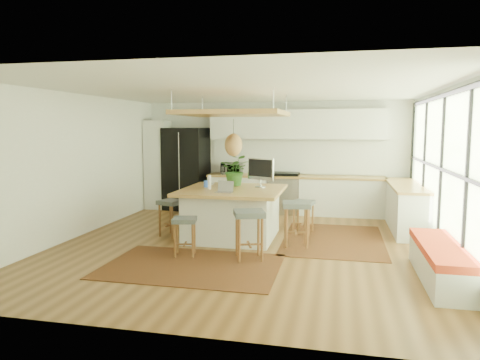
% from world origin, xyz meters
% --- Properties ---
extents(floor, '(7.00, 7.00, 0.00)m').
position_xyz_m(floor, '(0.00, 0.00, 0.00)').
color(floor, '#583819').
rests_on(floor, ground).
extents(ceiling, '(7.00, 7.00, 0.00)m').
position_xyz_m(ceiling, '(0.00, 0.00, 2.70)').
color(ceiling, white).
rests_on(ceiling, ground).
extents(wall_back, '(6.50, 0.00, 6.50)m').
position_xyz_m(wall_back, '(0.00, 3.50, 1.35)').
color(wall_back, silver).
rests_on(wall_back, ground).
extents(wall_front, '(6.50, 0.00, 6.50)m').
position_xyz_m(wall_front, '(0.00, -3.50, 1.35)').
color(wall_front, silver).
rests_on(wall_front, ground).
extents(wall_left, '(0.00, 7.00, 7.00)m').
position_xyz_m(wall_left, '(-3.25, 0.00, 1.35)').
color(wall_left, silver).
rests_on(wall_left, ground).
extents(wall_right, '(0.00, 7.00, 7.00)m').
position_xyz_m(wall_right, '(3.25, 0.00, 1.35)').
color(wall_right, silver).
rests_on(wall_right, ground).
extents(window_wall, '(0.10, 6.20, 2.60)m').
position_xyz_m(window_wall, '(3.22, 0.00, 1.40)').
color(window_wall, black).
rests_on(window_wall, wall_right).
extents(pantry, '(0.55, 0.60, 2.25)m').
position_xyz_m(pantry, '(-2.95, 3.18, 1.12)').
color(pantry, silver).
rests_on(pantry, floor).
extents(back_counter_base, '(4.20, 0.60, 0.88)m').
position_xyz_m(back_counter_base, '(0.55, 3.18, 0.44)').
color(back_counter_base, silver).
rests_on(back_counter_base, floor).
extents(back_counter_top, '(4.24, 0.64, 0.05)m').
position_xyz_m(back_counter_top, '(0.55, 3.18, 0.90)').
color(back_counter_top, olive).
rests_on(back_counter_top, back_counter_base).
extents(backsplash, '(4.20, 0.02, 0.80)m').
position_xyz_m(backsplash, '(0.55, 3.48, 1.35)').
color(backsplash, white).
rests_on(backsplash, wall_back).
extents(upper_cabinets, '(4.20, 0.34, 0.70)m').
position_xyz_m(upper_cabinets, '(0.55, 3.32, 2.15)').
color(upper_cabinets, silver).
rests_on(upper_cabinets, wall_back).
extents(range, '(0.76, 0.62, 1.00)m').
position_xyz_m(range, '(0.30, 3.18, 0.50)').
color(range, '#A5A5AA').
rests_on(range, floor).
extents(right_counter_base, '(0.60, 2.50, 0.88)m').
position_xyz_m(right_counter_base, '(2.93, 2.00, 0.44)').
color(right_counter_base, silver).
rests_on(right_counter_base, floor).
extents(right_counter_top, '(0.64, 2.54, 0.05)m').
position_xyz_m(right_counter_top, '(2.93, 2.00, 0.90)').
color(right_counter_top, olive).
rests_on(right_counter_top, right_counter_base).
extents(window_bench, '(0.52, 2.00, 0.50)m').
position_xyz_m(window_bench, '(2.95, -1.20, 0.25)').
color(window_bench, silver).
rests_on(window_bench, floor).
extents(ceiling_panel, '(1.86, 1.86, 0.80)m').
position_xyz_m(ceiling_panel, '(-0.30, 0.40, 2.05)').
color(ceiling_panel, olive).
rests_on(ceiling_panel, ceiling).
extents(rug_near, '(2.60, 1.80, 0.01)m').
position_xyz_m(rug_near, '(-0.53, -1.34, 0.01)').
color(rug_near, black).
rests_on(rug_near, floor).
extents(rug_right, '(1.80, 2.60, 0.01)m').
position_xyz_m(rug_right, '(1.51, 0.75, 0.01)').
color(rug_right, black).
rests_on(rug_right, floor).
extents(fridge, '(1.10, 0.90, 2.06)m').
position_xyz_m(fridge, '(-2.19, 3.19, 0.93)').
color(fridge, black).
rests_on(fridge, floor).
extents(island, '(1.85, 1.85, 0.93)m').
position_xyz_m(island, '(-0.35, 0.52, 0.47)').
color(island, olive).
rests_on(island, floor).
extents(stool_near_left, '(0.44, 0.44, 0.63)m').
position_xyz_m(stool_near_left, '(-0.81, -0.85, 0.35)').
color(stool_near_left, '#404647').
rests_on(stool_near_left, floor).
extents(stool_near_right, '(0.58, 0.58, 0.78)m').
position_xyz_m(stool_near_right, '(0.24, -0.80, 0.35)').
color(stool_near_right, '#404647').
rests_on(stool_near_right, floor).
extents(stool_right_front, '(0.53, 0.53, 0.78)m').
position_xyz_m(stool_right_front, '(0.88, 0.16, 0.35)').
color(stool_right_front, '#404647').
rests_on(stool_right_front, floor).
extents(stool_right_back, '(0.45, 0.45, 0.65)m').
position_xyz_m(stool_right_back, '(0.93, 1.11, 0.35)').
color(stool_right_back, '#404647').
rests_on(stool_right_back, floor).
extents(stool_left_side, '(0.52, 0.52, 0.69)m').
position_xyz_m(stool_left_side, '(-1.52, 0.40, 0.35)').
color(stool_left_side, '#404647').
rests_on(stool_left_side, floor).
extents(laptop, '(0.31, 0.33, 0.22)m').
position_xyz_m(laptop, '(-0.37, -0.01, 1.05)').
color(laptop, '#A5A5AA').
rests_on(laptop, island).
extents(monitor, '(0.64, 0.47, 0.56)m').
position_xyz_m(monitor, '(0.13, 0.85, 1.19)').
color(monitor, '#A5A5AA').
rests_on(monitor, island).
extents(microwave, '(0.55, 0.34, 0.35)m').
position_xyz_m(microwave, '(-0.99, 3.13, 1.10)').
color(microwave, '#A5A5AA').
rests_on(microwave, back_counter_top).
extents(island_plant, '(0.56, 0.62, 0.48)m').
position_xyz_m(island_plant, '(-0.39, 0.98, 1.17)').
color(island_plant, '#1E4C19').
rests_on(island_plant, island).
extents(island_bowl, '(0.25, 0.25, 0.05)m').
position_xyz_m(island_bowl, '(-0.93, 0.99, 0.96)').
color(island_bowl, white).
rests_on(island_bowl, island).
extents(island_bottle_0, '(0.07, 0.07, 0.19)m').
position_xyz_m(island_bottle_0, '(-0.90, 0.62, 1.03)').
color(island_bottle_0, blue).
rests_on(island_bottle_0, island).
extents(island_bottle_1, '(0.07, 0.07, 0.19)m').
position_xyz_m(island_bottle_1, '(-0.75, 0.37, 1.03)').
color(island_bottle_1, silver).
rests_on(island_bottle_1, island).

